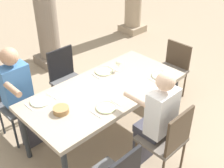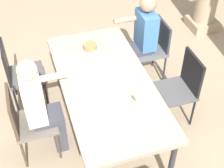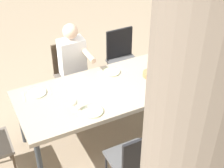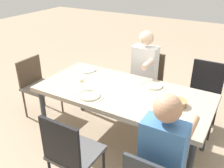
{
  "view_description": "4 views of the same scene",
  "coord_description": "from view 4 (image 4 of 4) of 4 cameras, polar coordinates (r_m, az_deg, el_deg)",
  "views": [
    {
      "loc": [
        -1.92,
        -2.08,
        2.64
      ],
      "look_at": [
        0.06,
        -0.06,
        0.83
      ],
      "focal_mm": 45.5,
      "sensor_mm": 36.0,
      "label": 1
    },
    {
      "loc": [
        2.52,
        -0.74,
        3.14
      ],
      "look_at": [
        0.11,
        0.03,
        0.82
      ],
      "focal_mm": 52.46,
      "sensor_mm": 36.0,
      "label": 2
    },
    {
      "loc": [
        1.31,
        2.85,
        3.09
      ],
      "look_at": [
        -0.11,
        0.04,
        0.84
      ],
      "focal_mm": 53.77,
      "sensor_mm": 36.0,
      "label": 3
    },
    {
      "loc": [
        -1.16,
        2.23,
        2.1
      ],
      "look_at": [
        0.11,
        0.07,
        0.86
      ],
      "focal_mm": 39.42,
      "sensor_mm": 36.0,
      "label": 4
    }
  ],
  "objects": [
    {
      "name": "dining_table",
      "position": [
        2.88,
        2.53,
        -2.7
      ],
      "size": [
        2.0,
        0.96,
        0.77
      ],
      "color": "tan",
      "rests_on": "ground"
    },
    {
      "name": "fork_1",
      "position": [
        2.95,
        12.28,
        -1.13
      ],
      "size": [
        0.02,
        0.17,
        0.01
      ],
      "primitive_type": "cube",
      "rotation": [
        0.0,
        0.0,
        0.02
      ],
      "color": "silver",
      "rests_on": "dining_table"
    },
    {
      "name": "chair_mid_south",
      "position": [
        3.71,
        8.06,
        1.04
      ],
      "size": [
        0.44,
        0.44,
        0.92
      ],
      "color": "#6A6158",
      "rests_on": "ground"
    },
    {
      "name": "fork_2",
      "position": [
        2.67,
        -2.6,
        -3.6
      ],
      "size": [
        0.03,
        0.17,
        0.01
      ],
      "primitive_type": "cube",
      "rotation": [
        0.0,
        0.0,
        -0.08
      ],
      "color": "silver",
      "rests_on": "dining_table"
    },
    {
      "name": "diner_man_white",
      "position": [
        3.49,
        7.12,
        2.32
      ],
      "size": [
        0.35,
        0.49,
        1.29
      ],
      "color": "#3F3F4C",
      "rests_on": "ground"
    },
    {
      "name": "spoon_1",
      "position": [
        3.04,
        6.95,
        0.17
      ],
      "size": [
        0.02,
        0.17,
        0.01
      ],
      "primitive_type": "cube",
      "rotation": [
        0.0,
        0.0,
        -0.03
      ],
      "color": "silver",
      "rests_on": "dining_table"
    },
    {
      "name": "spoon_3",
      "position": [
        3.49,
        -7.7,
        3.69
      ],
      "size": [
        0.04,
        0.17,
        0.01
      ],
      "primitive_type": "cube",
      "rotation": [
        0.0,
        0.0,
        -0.12
      ],
      "color": "silver",
      "rests_on": "dining_table"
    },
    {
      "name": "plate_3",
      "position": [
        3.4,
        -5.7,
        3.31
      ],
      "size": [
        0.23,
        0.23,
        0.02
      ],
      "color": "white",
      "rests_on": "dining_table"
    },
    {
      "name": "chair_west_south",
      "position": [
        3.52,
        20.5,
        -1.79
      ],
      "size": [
        0.44,
        0.44,
        0.94
      ],
      "color": "#4F4F50",
      "rests_on": "ground"
    },
    {
      "name": "plate_1",
      "position": [
        2.99,
        9.58,
        -0.37
      ],
      "size": [
        0.22,
        0.22,
        0.02
      ],
      "color": "silver",
      "rests_on": "dining_table"
    },
    {
      "name": "plate_0",
      "position": [
        2.38,
        14.11,
        -8.41
      ],
      "size": [
        0.23,
        0.23,
        0.02
      ],
      "color": "white",
      "rests_on": "dining_table"
    },
    {
      "name": "fork_3",
      "position": [
        3.32,
        -3.58,
        2.71
      ],
      "size": [
        0.03,
        0.17,
        0.01
      ],
      "primitive_type": "cube",
      "rotation": [
        0.0,
        0.0,
        -0.09
      ],
      "color": "silver",
      "rests_on": "dining_table"
    },
    {
      "name": "spoon_2",
      "position": [
        2.82,
        -7.74,
        -2.04
      ],
      "size": [
        0.03,
        0.17,
        0.01
      ],
      "primitive_type": "cube",
      "rotation": [
        0.0,
        0.0,
        -0.07
      ],
      "color": "silver",
      "rests_on": "dining_table"
    },
    {
      "name": "spoon_0",
      "position": [
        2.41,
        10.69,
        -7.6
      ],
      "size": [
        0.03,
        0.17,
        0.01
      ],
      "primitive_type": "cube",
      "rotation": [
        0.0,
        0.0,
        0.06
      ],
      "color": "silver",
      "rests_on": "dining_table"
    },
    {
      "name": "fork_0",
      "position": [
        2.36,
        17.6,
        -9.44
      ],
      "size": [
        0.02,
        0.17,
        0.01
      ],
      "primitive_type": "cube",
      "rotation": [
        0.0,
        0.0,
        0.01
      ],
      "color": "silver",
      "rests_on": "dining_table"
    },
    {
      "name": "plate_2",
      "position": [
        2.74,
        -5.25,
        -2.69
      ],
      "size": [
        0.24,
        0.24,
        0.02
      ],
      "color": "silver",
      "rests_on": "dining_table"
    },
    {
      "name": "diner_woman_green",
      "position": [
        2.11,
        12.06,
        -16.07
      ],
      "size": [
        0.35,
        0.5,
        1.29
      ],
      "color": "#3F3F4C",
      "rests_on": "ground"
    },
    {
      "name": "wine_glass_2",
      "position": [
        2.85,
        -6.89,
        0.73
      ],
      "size": [
        0.07,
        0.07,
        0.15
      ],
      "color": "white",
      "rests_on": "dining_table"
    },
    {
      "name": "chair_head_east",
      "position": [
        3.76,
        -16.97,
        0.23
      ],
      "size": [
        0.44,
        0.44,
        0.87
      ],
      "color": "#6A6158",
      "rests_on": "ground"
    },
    {
      "name": "chair_mid_north",
      "position": [
        2.4,
        -9.66,
        -15.17
      ],
      "size": [
        0.44,
        0.44,
        0.92
      ],
      "color": "#4F4F50",
      "rests_on": "ground"
    },
    {
      "name": "ground_plane",
      "position": [
        3.28,
        2.28,
        -13.53
      ],
      "size": [
        16.0,
        16.0,
        0.0
      ],
      "primitive_type": "plane",
      "color": "gray"
    },
    {
      "name": "bread_basket",
      "position": [
        2.64,
        15.13,
        -4.26
      ],
      "size": [
        0.17,
        0.17,
        0.06
      ],
      "primitive_type": "cylinder",
      "color": "#9E7547",
      "rests_on": "dining_table"
    }
  ]
}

